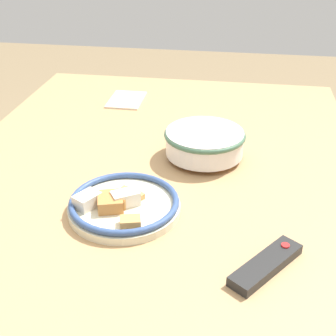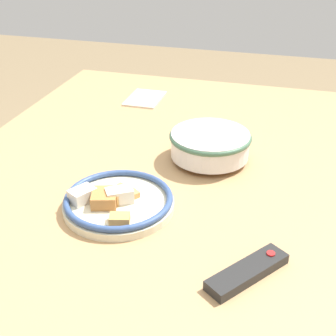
% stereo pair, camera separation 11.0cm
% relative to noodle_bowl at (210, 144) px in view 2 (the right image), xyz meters
% --- Properties ---
extents(dining_table, '(1.59, 1.05, 0.77)m').
position_rel_noodle_bowl_xyz_m(dining_table, '(0.17, -0.12, -0.12)').
color(dining_table, tan).
rests_on(dining_table, ground_plane).
extents(noodle_bowl, '(0.21, 0.21, 0.08)m').
position_rel_noodle_bowl_xyz_m(noodle_bowl, '(0.00, 0.00, 0.00)').
color(noodle_bowl, silver).
rests_on(noodle_bowl, dining_table).
extents(food_plate, '(0.24, 0.24, 0.05)m').
position_rel_noodle_bowl_xyz_m(food_plate, '(0.27, -0.15, -0.03)').
color(food_plate, beige).
rests_on(food_plate, dining_table).
extents(tv_remote, '(0.16, 0.14, 0.02)m').
position_rel_noodle_bowl_xyz_m(tv_remote, '(0.41, 0.15, -0.04)').
color(tv_remote, black).
rests_on(tv_remote, dining_table).
extents(folded_napkin, '(0.16, 0.11, 0.01)m').
position_rel_noodle_bowl_xyz_m(folded_napkin, '(-0.37, -0.30, -0.04)').
color(folded_napkin, beige).
rests_on(folded_napkin, dining_table).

